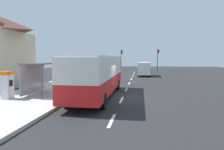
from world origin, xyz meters
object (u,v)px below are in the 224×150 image
Objects in this scene: recycling_bin_orange at (80,83)px; traffic_light_near_side at (158,57)px; traffic_light_far_side at (121,57)px; recycling_bin_green at (77,84)px; bus_shelter at (39,70)px; bus at (98,74)px; sedan_near at (144,68)px; ticket_machine at (7,85)px; white_van at (144,68)px.

recycling_bin_orange is 31.53m from traffic_light_near_side.
traffic_light_near_side is at bearing -5.32° from traffic_light_far_side.
bus_shelter is (-2.21, -2.85, 1.44)m from recycling_bin_green.
bus_shelter is (-4.70, -0.25, 0.25)m from bus.
sedan_near reaches higher than recycling_bin_green.
traffic_light_near_side reaches higher than ticket_machine.
traffic_light_near_side reaches higher than white_van.
traffic_light_far_side is 1.25× the size of bus_shelter.
traffic_light_near_side is (13.23, 35.60, 2.22)m from ticket_machine.
sedan_near is at bearing -32.43° from traffic_light_far_side.
sedan_near is at bearing -140.61° from traffic_light_near_side.
ticket_machine reaches higher than recycling_bin_orange.
traffic_light_near_side is 8.64m from traffic_light_far_side.
bus_shelter is at bearing -121.92° from recycling_bin_orange.
bus is at bearing -102.26° from traffic_light_near_side.
recycling_bin_green is (-2.49, 2.60, -1.19)m from bus.
sedan_near is 32.04m from bus_shelter.
ticket_machine is at bearing -110.39° from traffic_light_near_side.
bus is 2.16× the size of traffic_light_near_side.
traffic_light_far_side is at bearing 87.99° from recycling_bin_green.
ticket_machine is 2.70m from bus_shelter.
recycling_bin_orange is (3.54, 5.72, -0.52)m from ticket_machine.
ticket_machine is 0.48× the size of bus_shelter.
white_van is 11.15m from sedan_near.
sedan_near is at bearing 82.52° from bus.
bus_shelter is at bearing -113.65° from white_van.
bus_shelter reaches higher than recycling_bin_green.
traffic_light_far_side reaches higher than bus.
traffic_light_far_side reaches higher than recycling_bin_orange.
sedan_near is at bearing 76.92° from recycling_bin_green.
traffic_light_far_side is at bearing 174.68° from traffic_light_near_side.
bus_shelter is at bearing -127.80° from recycling_bin_green.
bus is 34.04m from traffic_light_far_side.
ticket_machine is at bearing -97.26° from traffic_light_far_side.
white_van is 1.17× the size of sedan_near.
traffic_light_near_side reaches higher than traffic_light_far_side.
ticket_machine is (-9.94, -21.83, -0.17)m from white_van.
white_van is 5.52× the size of recycling_bin_green.
recycling_bin_green is at bearing -110.84° from white_van.
bus_shelter is at bearing -95.53° from traffic_light_far_side.
bus_shelter is (-2.21, -3.55, 1.44)m from recycling_bin_orange.
sedan_near reaches higher than recycling_bin_orange.
bus is 6.53m from ticket_machine.
bus is 30.83m from sedan_near.
bus_shelter is (-8.71, -30.80, 1.31)m from sedan_near.
ticket_machine is (-6.02, -2.42, -0.67)m from bus.
bus_shelter is (-3.31, -34.23, -1.23)m from traffic_light_far_side.
traffic_light_far_side is (4.64, 36.40, 2.16)m from ticket_machine.
recycling_bin_orange is at bearing 90.00° from recycling_bin_green.
bus is at bearing -97.48° from sedan_near.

